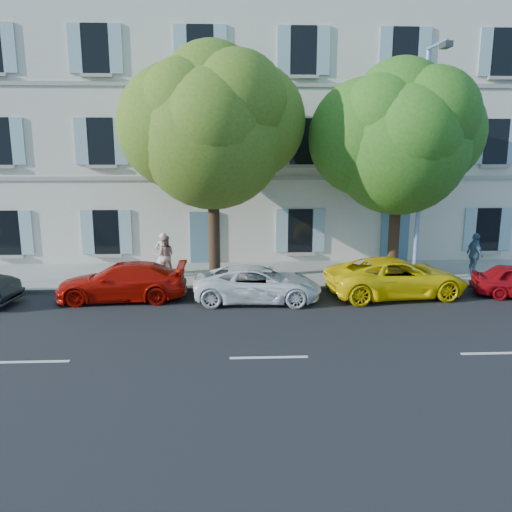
{
  "coord_description": "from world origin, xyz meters",
  "views": [
    {
      "loc": [
        -0.87,
        -15.87,
        5.12
      ],
      "look_at": [
        -0.05,
        2.0,
        1.4
      ],
      "focal_mm": 35.0,
      "sensor_mm": 36.0,
      "label": 1
    }
  ],
  "objects_px": {
    "street_lamp": "(424,154)",
    "pedestrian_c": "(475,255)",
    "car_red_coupe": "(122,282)",
    "car_white_coupe": "(258,284)",
    "pedestrian_b": "(165,256)",
    "tree_left": "(212,135)",
    "pedestrian_a": "(163,254)",
    "tree_right": "(399,146)",
    "car_yellow_supercar": "(396,277)"
  },
  "relations": [
    {
      "from": "car_white_coupe",
      "to": "pedestrian_b",
      "type": "distance_m",
      "value": 4.81
    },
    {
      "from": "tree_right",
      "to": "street_lamp",
      "type": "height_order",
      "value": "street_lamp"
    },
    {
      "from": "car_red_coupe",
      "to": "car_yellow_supercar",
      "type": "height_order",
      "value": "car_yellow_supercar"
    },
    {
      "from": "tree_right",
      "to": "street_lamp",
      "type": "bearing_deg",
      "value": -38.55
    },
    {
      "from": "car_yellow_supercar",
      "to": "street_lamp",
      "type": "relative_size",
      "value": 0.58
    },
    {
      "from": "tree_left",
      "to": "street_lamp",
      "type": "xyz_separation_m",
      "value": [
        7.83,
        -0.78,
        -0.71
      ]
    },
    {
      "from": "car_white_coupe",
      "to": "pedestrian_a",
      "type": "xyz_separation_m",
      "value": [
        -3.73,
        3.44,
        0.41
      ]
    },
    {
      "from": "car_white_coupe",
      "to": "car_yellow_supercar",
      "type": "distance_m",
      "value": 5.04
    },
    {
      "from": "car_red_coupe",
      "to": "pedestrian_c",
      "type": "bearing_deg",
      "value": 97.69
    },
    {
      "from": "pedestrian_c",
      "to": "pedestrian_b",
      "type": "bearing_deg",
      "value": 82.44
    },
    {
      "from": "tree_right",
      "to": "pedestrian_b",
      "type": "distance_m",
      "value": 10.15
    },
    {
      "from": "car_white_coupe",
      "to": "pedestrian_b",
      "type": "relative_size",
      "value": 2.61
    },
    {
      "from": "pedestrian_a",
      "to": "tree_left",
      "type": "bearing_deg",
      "value": 147.13
    },
    {
      "from": "pedestrian_b",
      "to": "pedestrian_a",
      "type": "bearing_deg",
      "value": -77.89
    },
    {
      "from": "tree_left",
      "to": "pedestrian_a",
      "type": "height_order",
      "value": "tree_left"
    },
    {
      "from": "car_red_coupe",
      "to": "street_lamp",
      "type": "bearing_deg",
      "value": 95.22
    },
    {
      "from": "tree_left",
      "to": "pedestrian_b",
      "type": "distance_m",
      "value": 5.23
    },
    {
      "from": "car_white_coupe",
      "to": "pedestrian_a",
      "type": "distance_m",
      "value": 5.09
    },
    {
      "from": "car_yellow_supercar",
      "to": "tree_left",
      "type": "bearing_deg",
      "value": 65.94
    },
    {
      "from": "car_red_coupe",
      "to": "street_lamp",
      "type": "distance_m",
      "value": 11.94
    },
    {
      "from": "street_lamp",
      "to": "pedestrian_c",
      "type": "bearing_deg",
      "value": 18.78
    },
    {
      "from": "tree_left",
      "to": "pedestrian_c",
      "type": "relative_size",
      "value": 4.92
    },
    {
      "from": "tree_left",
      "to": "tree_right",
      "type": "height_order",
      "value": "tree_left"
    },
    {
      "from": "pedestrian_b",
      "to": "tree_right",
      "type": "bearing_deg",
      "value": 169.99
    },
    {
      "from": "pedestrian_c",
      "to": "car_white_coupe",
      "type": "bearing_deg",
      "value": 100.99
    },
    {
      "from": "tree_left",
      "to": "street_lamp",
      "type": "relative_size",
      "value": 1.01
    },
    {
      "from": "car_red_coupe",
      "to": "car_yellow_supercar",
      "type": "xyz_separation_m",
      "value": [
        9.81,
        0.01,
        0.04
      ]
    },
    {
      "from": "tree_left",
      "to": "pedestrian_c",
      "type": "height_order",
      "value": "tree_left"
    },
    {
      "from": "street_lamp",
      "to": "pedestrian_c",
      "type": "distance_m",
      "value": 4.96
    },
    {
      "from": "tree_right",
      "to": "pedestrian_c",
      "type": "xyz_separation_m",
      "value": [
        3.5,
        0.34,
        -4.34
      ]
    },
    {
      "from": "car_white_coupe",
      "to": "pedestrian_c",
      "type": "distance_m",
      "value": 9.38
    },
    {
      "from": "pedestrian_c",
      "to": "street_lamp",
      "type": "bearing_deg",
      "value": 103.48
    },
    {
      "from": "car_yellow_supercar",
      "to": "tree_right",
      "type": "bearing_deg",
      "value": -20.14
    },
    {
      "from": "tree_left",
      "to": "car_yellow_supercar",
      "type": "bearing_deg",
      "value": -17.46
    },
    {
      "from": "car_red_coupe",
      "to": "car_white_coupe",
      "type": "bearing_deg",
      "value": 83.92
    },
    {
      "from": "tree_left",
      "to": "pedestrian_a",
      "type": "xyz_separation_m",
      "value": [
        -2.14,
        0.97,
        -4.74
      ]
    },
    {
      "from": "street_lamp",
      "to": "pedestrian_a",
      "type": "bearing_deg",
      "value": 170.07
    },
    {
      "from": "tree_left",
      "to": "pedestrian_c",
      "type": "distance_m",
      "value": 11.6
    },
    {
      "from": "street_lamp",
      "to": "pedestrian_b",
      "type": "bearing_deg",
      "value": 171.73
    },
    {
      "from": "car_white_coupe",
      "to": "tree_left",
      "type": "distance_m",
      "value": 5.93
    },
    {
      "from": "tree_right",
      "to": "pedestrian_c",
      "type": "height_order",
      "value": "tree_right"
    },
    {
      "from": "car_red_coupe",
      "to": "pedestrian_b",
      "type": "bearing_deg",
      "value": 155.83
    },
    {
      "from": "pedestrian_c",
      "to": "pedestrian_a",
      "type": "bearing_deg",
      "value": 81.06
    },
    {
      "from": "car_yellow_supercar",
      "to": "pedestrian_c",
      "type": "distance_m",
      "value": 4.57
    },
    {
      "from": "car_red_coupe",
      "to": "street_lamp",
      "type": "height_order",
      "value": "street_lamp"
    },
    {
      "from": "street_lamp",
      "to": "pedestrian_a",
      "type": "xyz_separation_m",
      "value": [
        -9.97,
        1.75,
        -4.03
      ]
    },
    {
      "from": "pedestrian_c",
      "to": "car_red_coupe",
      "type": "bearing_deg",
      "value": 94.0
    },
    {
      "from": "tree_right",
      "to": "pedestrian_b",
      "type": "relative_size",
      "value": 4.79
    },
    {
      "from": "car_yellow_supercar",
      "to": "pedestrian_c",
      "type": "xyz_separation_m",
      "value": [
        3.96,
        2.24,
        0.34
      ]
    },
    {
      "from": "car_red_coupe",
      "to": "pedestrian_c",
      "type": "height_order",
      "value": "pedestrian_c"
    }
  ]
}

